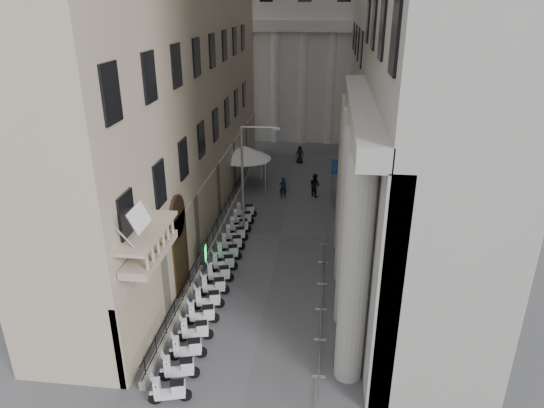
{
  "coord_description": "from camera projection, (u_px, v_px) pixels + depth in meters",
  "views": [
    {
      "loc": [
        2.9,
        -10.9,
        15.12
      ],
      "look_at": [
        -0.01,
        14.07,
        4.5
      ],
      "focal_mm": 32.0,
      "sensor_mm": 36.0,
      "label": 1
    }
  ],
  "objects": [
    {
      "name": "iron_fence",
      "position": [
        216.0,
        239.0,
        33.1
      ],
      "size": [
        0.3,
        28.0,
        1.4
      ],
      "primitive_type": null,
      "color": "black",
      "rests_on": "ground"
    },
    {
      "name": "scooter_0",
      "position": [
        171.0,
        402.0,
        19.74
      ],
      "size": [
        1.5,
        0.9,
        1.5
      ],
      "primitive_type": null,
      "rotation": [
        0.0,
        0.0,
        1.83
      ],
      "color": "silver",
      "rests_on": "ground"
    },
    {
      "name": "blue_awning",
      "position": [
        340.0,
        201.0,
        39.51
      ],
      "size": [
        1.6,
        3.0,
        3.0
      ],
      "primitive_type": null,
      "color": "navy",
      "rests_on": "ground"
    },
    {
      "name": "scooter_5",
      "position": [
        209.0,
        308.0,
        25.71
      ],
      "size": [
        1.5,
        0.9,
        1.5
      ],
      "primitive_type": null,
      "rotation": [
        0.0,
        0.0,
        1.83
      ],
      "color": "silver",
      "rests_on": "ground"
    },
    {
      "name": "pedestrian_b",
      "position": [
        315.0,
        185.0,
        40.03
      ],
      "size": [
        1.21,
        1.2,
        1.97
      ],
      "primitive_type": "imported",
      "rotation": [
        0.0,
        0.0,
        2.37
      ],
      "color": "black",
      "rests_on": "ground"
    },
    {
      "name": "scooter_4",
      "position": [
        203.0,
        324.0,
        24.51
      ],
      "size": [
        1.5,
        0.9,
        1.5
      ],
      "primitive_type": null,
      "rotation": [
        0.0,
        0.0,
        1.83
      ],
      "color": "silver",
      "rests_on": "ground"
    },
    {
      "name": "barrier_0",
      "position": [
        318.0,
        399.0,
        19.89
      ],
      "size": [
        0.6,
        2.4,
        1.1
      ],
      "primitive_type": null,
      "color": "#ABAEB3",
      "rests_on": "ground"
    },
    {
      "name": "street_lamp",
      "position": [
        247.0,
        174.0,
        31.67
      ],
      "size": [
        2.55,
        0.25,
        7.79
      ],
      "rotation": [
        0.0,
        0.0,
        0.02
      ],
      "color": "gray",
      "rests_on": "ground"
    },
    {
      "name": "pedestrian_c",
      "position": [
        300.0,
        154.0,
        48.3
      ],
      "size": [
        0.96,
        0.74,
        1.76
      ],
      "primitive_type": "imported",
      "rotation": [
        0.0,
        0.0,
        3.37
      ],
      "color": "black",
      "rests_on": "ground"
    },
    {
      "name": "barrier_3",
      "position": [
        322.0,
        296.0,
        26.75
      ],
      "size": [
        0.6,
        2.4,
        1.1
      ],
      "primitive_type": null,
      "color": "#ABAEB3",
      "rests_on": "ground"
    },
    {
      "name": "barrier_2",
      "position": [
        321.0,
        324.0,
        24.47
      ],
      "size": [
        0.6,
        2.4,
        1.1
      ],
      "primitive_type": null,
      "color": "#ABAEB3",
      "rests_on": "ground"
    },
    {
      "name": "pedestrian_a",
      "position": [
        283.0,
        187.0,
        39.9
      ],
      "size": [
        0.71,
        0.56,
        1.71
      ],
      "primitive_type": "imported",
      "rotation": [
        0.0,
        0.0,
        3.41
      ],
      "color": "#0D1235",
      "rests_on": "ground"
    },
    {
      "name": "info_kiosk",
      "position": [
        204.0,
        256.0,
        29.29
      ],
      "size": [
        0.35,
        0.8,
        1.65
      ],
      "rotation": [
        0.0,
        0.0,
        0.14
      ],
      "color": "black",
      "rests_on": "ground"
    },
    {
      "name": "security_tent",
      "position": [
        249.0,
        154.0,
        41.15
      ],
      "size": [
        4.46,
        4.46,
        3.62
      ],
      "color": "silver",
      "rests_on": "ground"
    },
    {
      "name": "barrier_5",
      "position": [
        323.0,
        253.0,
        31.33
      ],
      "size": [
        0.6,
        2.4,
        1.1
      ],
      "primitive_type": null,
      "color": "#ABAEB3",
      "rests_on": "ground"
    },
    {
      "name": "scooter_8",
      "position": [
        224.0,
        271.0,
        29.29
      ],
      "size": [
        1.5,
        0.9,
        1.5
      ],
      "primitive_type": null,
      "rotation": [
        0.0,
        0.0,
        1.83
      ],
      "color": "silver",
      "rests_on": "ground"
    },
    {
      "name": "scooter_2",
      "position": [
        189.0,
        358.0,
        22.13
      ],
      "size": [
        1.5,
        0.9,
        1.5
      ],
      "primitive_type": null,
      "rotation": [
        0.0,
        0.0,
        1.83
      ],
      "color": "silver",
      "rests_on": "ground"
    },
    {
      "name": "scooter_7",
      "position": [
        219.0,
        282.0,
        28.09
      ],
      "size": [
        1.5,
        0.9,
        1.5
      ],
      "primitive_type": null,
      "rotation": [
        0.0,
        0.0,
        1.83
      ],
      "color": "silver",
      "rests_on": "ground"
    },
    {
      "name": "scooter_1",
      "position": [
        180.0,
        379.0,
        20.93
      ],
      "size": [
        1.5,
        0.9,
        1.5
      ],
      "primitive_type": null,
      "rotation": [
        0.0,
        0.0,
        1.83
      ],
      "color": "silver",
      "rests_on": "ground"
    },
    {
      "name": "scooter_11",
      "position": [
        236.0,
        241.0,
        32.87
      ],
      "size": [
        1.5,
        0.9,
        1.5
      ],
      "primitive_type": null,
      "rotation": [
        0.0,
        0.0,
        1.83
      ],
      "color": "silver",
      "rests_on": "ground"
    },
    {
      "name": "scooter_13",
      "position": [
        243.0,
        225.0,
        35.26
      ],
      "size": [
        1.5,
        0.9,
        1.5
      ],
      "primitive_type": null,
      "rotation": [
        0.0,
        0.0,
        1.83
      ],
      "color": "silver",
      "rests_on": "ground"
    },
    {
      "name": "barrier_4",
      "position": [
        323.0,
        273.0,
        29.04
      ],
      "size": [
        0.6,
        2.4,
        1.1
      ],
      "primitive_type": null,
      "color": "#ABAEB3",
      "rests_on": "ground"
    },
    {
      "name": "barrier_1",
      "position": [
        319.0,
        358.0,
        22.18
      ],
      "size": [
        0.6,
        2.4,
        1.1
      ],
      "primitive_type": null,
      "color": "#ABAEB3",
      "rests_on": "ground"
    },
    {
      "name": "scooter_14",
      "position": [
        246.0,
        217.0,
        36.45
      ],
      "size": [
        1.5,
        0.9,
        1.5
      ],
      "primitive_type": null,
      "rotation": [
        0.0,
        0.0,
        1.83
      ],
      "color": "silver",
      "rests_on": "ground"
    },
    {
      "name": "far_building",
      "position": [
        307.0,
        1.0,
        54.25
      ],
      "size": [
        22.0,
        10.0,
        30.0
      ],
      "primitive_type": "cube",
      "color": "silver",
      "rests_on": "ground"
    },
    {
      "name": "flag",
      "position": [
        158.0,
        375.0,
        21.17
      ],
      "size": [
        1.0,
        1.4,
        8.2
      ],
      "primitive_type": null,
      "color": "#9E0C11",
      "rests_on": "ground"
    },
    {
      "name": "scooter_6",
      "position": [
        214.0,
        295.0,
        26.9
      ],
      "size": [
        1.5,
        0.9,
        1.5
      ],
      "primitive_type": null,
      "rotation": [
        0.0,
        0.0,
        1.83
      ],
      "color": "silver",
      "rests_on": "ground"
    },
    {
      "name": "scooter_12",
      "position": [
        239.0,
        233.0,
        34.06
      ],
      "size": [
        1.5,
        0.9,
        1.5
      ],
      "primitive_type": null,
      "rotation": [
        0.0,
        0.0,
        1.83
      ],
      "color": "silver",
      "rests_on": "ground"
    },
    {
      "name": "scooter_9",
      "position": [
        228.0,
        260.0,
        30.48
      ],
      "size": [
        1.5,
        0.9,
        1.5
      ],
      "primitive_type": null,
      "rotation": [
        0.0,
        0.0,
        1.83
      ],
      "color": "silver",
      "rests_on": "ground"
    },
    {
      "name": "scooter_3",
      "position": [
        196.0,
        340.0,
        23.32
      ],
      "size": [
        1.5,
        0.9,
        1.5
      ],
      "primitive_type": null,
      "rotation": [
        0.0,
        0.0,
        1.83
      ],
      "color": "silver",
      "rests_on": "ground"
    },
    {
      "name": "scooter_10",
      "position": [
        232.0,
        250.0,
        31.67
      ],
      "size": [
        1.5,
        0.9,
        1.5
      ],
      "primitive_type": null,
      "rotation": [
        0.0,
        0.0,
        1.83
      ],
      "color": "silver",
      "rests_on": "ground"
    }
  ]
}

